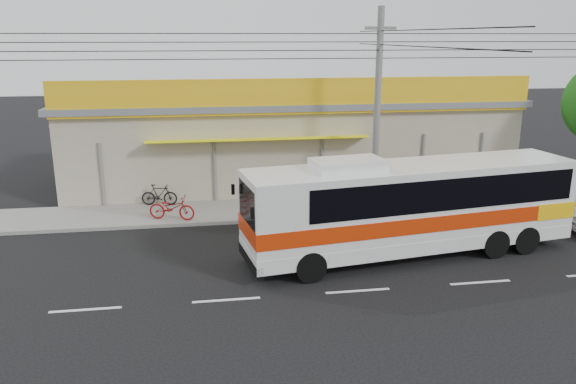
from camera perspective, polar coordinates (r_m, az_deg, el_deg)
The scene contains 8 objects.
ground at distance 19.74m, azimuth 5.12°, elevation -6.89°, with size 120.00×120.00×0.00m, color black.
sidewalk at distance 25.23m, azimuth 1.88°, elevation -1.60°, with size 30.00×3.20×0.15m, color slate.
lane_markings at distance 17.53m, azimuth 7.09°, elevation -9.95°, with size 50.00×0.12×0.01m, color silver, non-canonical shape.
storefront_building at distance 30.03m, azimuth -0.05°, elevation 5.56°, with size 22.60×9.20×5.70m.
coach_bus at distance 20.03m, azimuth 12.93°, elevation -1.00°, with size 12.03×4.21×3.63m.
motorbike_red at distance 23.73m, azimuth -11.72°, elevation -1.57°, with size 0.68×1.94×1.02m, color maroon.
motorbike_dark at distance 25.87m, azimuth -12.95°, elevation -0.28°, with size 0.45×1.60×0.96m, color black.
utility_pole at distance 24.09m, azimuth 9.32°, elevation 14.55°, with size 34.00×14.00×8.70m.
Camera 1 is at (-4.51, -17.68, 7.52)m, focal length 35.00 mm.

